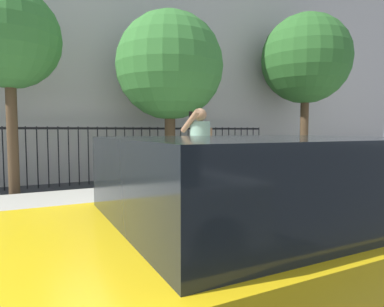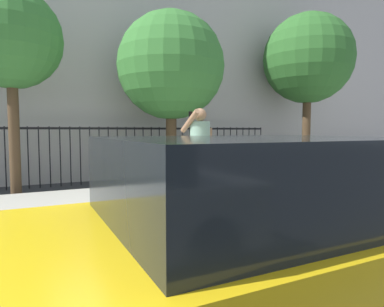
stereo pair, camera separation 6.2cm
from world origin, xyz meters
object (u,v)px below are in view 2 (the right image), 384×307
object	(u,v)px
street_tree_near	(11,39)
street_tree_mid	(171,67)
taxi_yellow	(274,241)
pedestrian_on_phone	(201,151)
street_bench	(260,163)
street_tree_far	(308,59)

from	to	relation	value
street_tree_near	street_tree_mid	world-z (taller)	street_tree_mid
taxi_yellow	pedestrian_on_phone	size ratio (longest dim) A/B	2.45
street_bench	street_tree_far	world-z (taller)	street_tree_far
street_tree_near	street_bench	bearing A→B (deg)	-16.41
street_bench	street_tree_far	size ratio (longest dim) A/B	0.29
taxi_yellow	pedestrian_on_phone	distance (m)	3.35
taxi_yellow	street_tree_far	distance (m)	10.27
taxi_yellow	pedestrian_on_phone	xyz separation A→B (m)	(1.08, 3.14, 0.45)
street_tree_mid	street_tree_far	distance (m)	5.12
street_bench	pedestrian_on_phone	bearing A→B (deg)	-145.79
street_tree_near	street_tree_mid	xyz separation A→B (m)	(3.84, 0.07, -0.25)
street_tree_far	taxi_yellow	bearing A→B (deg)	-136.71
taxi_yellow	pedestrian_on_phone	world-z (taller)	pedestrian_on_phone
taxi_yellow	street_tree_far	xyz separation A→B (m)	(7.10, 6.69, 3.21)
street_bench	street_tree_far	distance (m)	4.99
taxi_yellow	street_tree_near	world-z (taller)	street_tree_near
taxi_yellow	street_tree_far	bearing A→B (deg)	43.29
street_bench	street_tree_near	xyz separation A→B (m)	(-5.56, 1.64, 2.83)
street_tree_near	street_tree_mid	bearing A→B (deg)	1.04
street_tree_near	taxi_yellow	bearing A→B (deg)	-74.65
pedestrian_on_phone	street_tree_far	world-z (taller)	street_tree_far
street_bench	taxi_yellow	bearing A→B (deg)	-127.12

